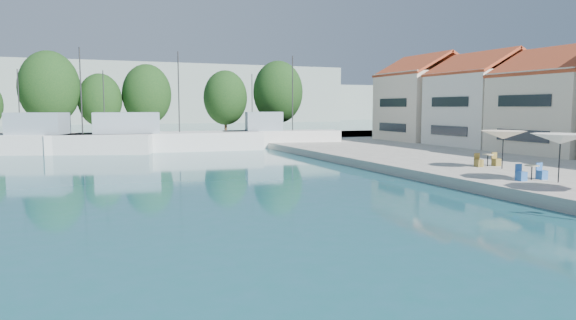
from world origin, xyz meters
name	(u,v)px	position (x,y,z in m)	size (l,w,h in m)	color
quay_right	(576,161)	(22.00, 30.00, 0.30)	(32.00, 92.00, 0.60)	gray
quay_far	(120,141)	(-8.00, 67.00, 0.30)	(90.00, 16.00, 0.60)	gray
hill_west	(9,93)	(-30.00, 160.00, 8.00)	(180.00, 40.00, 16.00)	gray
hill_east	(238,102)	(40.00, 180.00, 6.00)	(140.00, 40.00, 12.00)	gray
building_04	(564,98)	(24.00, 33.00, 5.02)	(9.00, 8.80, 9.20)	beige
building_05	(483,97)	(24.00, 42.00, 5.26)	(8.40, 8.80, 9.70)	white
building_06	(426,97)	(24.00, 51.00, 5.50)	(9.00, 8.80, 10.20)	beige
trawler_02	(61,142)	(-13.99, 54.99, 1.07)	(16.61, 9.06, 10.20)	silver
trawler_03	(154,140)	(-5.56, 54.84, 1.07)	(20.56, 6.97, 10.20)	white
trawler_04	(278,137)	(7.58, 54.63, 1.07)	(12.96, 5.55, 10.20)	silver
tree_04	(49,88)	(-15.59, 71.32, 6.65)	(7.08, 7.08, 10.48)	#3F2B19
tree_05	(100,100)	(-9.87, 71.82, 5.18)	(5.36, 5.36, 7.94)	#3F2B19
tree_06	(147,94)	(-4.11, 71.90, 5.95)	(6.26, 6.26, 9.27)	#3F2B19
tree_07	(225,98)	(5.83, 69.87, 5.57)	(5.81, 5.81, 8.60)	#3F2B19
tree_08	(278,92)	(12.69, 68.10, 6.34)	(6.71, 6.71, 9.94)	#3F2B19
umbrella_white	(560,139)	(9.61, 21.05, 2.75)	(2.74, 2.74, 2.40)	black
umbrella_cream	(503,135)	(11.36, 26.49, 2.64)	(2.66, 2.66, 2.29)	black
cafe_table_02	(532,174)	(9.09, 22.20, 0.89)	(1.82, 0.70, 0.76)	black
cafe_table_03	(488,162)	(11.48, 27.82, 0.89)	(1.82, 0.70, 0.76)	black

